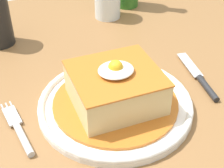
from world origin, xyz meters
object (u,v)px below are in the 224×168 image
Objects in this scene: fork at (20,131)px; drinking_glass at (108,1)px; knife at (202,81)px; main_plate at (116,104)px.

drinking_glass reaches higher than fork.
fork is at bearing -129.58° from drinking_glass.
knife is at bearing -79.12° from drinking_glass.
fork is 0.46m from drinking_glass.
drinking_glass is at bearing 71.25° from main_plate.
main_plate is at bearing -178.45° from knife.
main_plate is 1.96× the size of fork.
main_plate is at bearing -108.75° from drinking_glass.
fork and knife have the same top height.
main_plate is at bearing 0.78° from fork.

